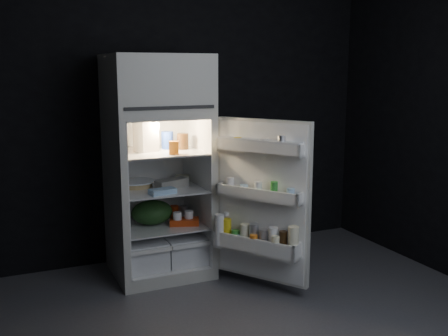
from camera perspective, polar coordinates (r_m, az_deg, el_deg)
name	(u,v)px	position (r m, az deg, el deg)	size (l,w,h in m)	color
wall_back	(158,106)	(4.61, -7.24, 6.69)	(4.00, 0.00, 2.70)	black
refrigerator	(157,159)	(4.26, -7.31, 1.01)	(0.76, 0.71, 1.78)	beige
fridge_door	(261,205)	(3.90, 4.00, -3.99)	(0.56, 0.70, 1.22)	beige
milk_jug	(146,136)	(4.18, -8.50, 3.44)	(0.15, 0.15, 0.24)	white
mayo_jar	(167,140)	(4.30, -6.19, 3.03)	(0.10, 0.10, 0.14)	#1E3DA7
jam_jar	(183,141)	(4.26, -4.52, 2.92)	(0.09, 0.09, 0.13)	#311E0D
amber_bottle	(121,137)	(4.24, -11.16, 3.32)	(0.09, 0.09, 0.22)	orange
small_carton	(174,148)	(4.02, -5.49, 2.21)	(0.07, 0.06, 0.10)	orange
egg_carton	(172,184)	(4.23, -5.71, -1.70)	(0.27, 0.10, 0.07)	gray
pie	(136,184)	(4.31, -9.58, -1.76)	(0.27, 0.27, 0.04)	tan
flat_package	(163,191)	(4.04, -6.70, -2.54)	(0.20, 0.10, 0.04)	#8DB5DA
wrapped_pkg	(182,178)	(4.48, -4.58, -1.11)	(0.12, 0.10, 0.05)	beige
produce_bag	(152,212)	(4.30, -7.83, -4.80)	(0.34, 0.28, 0.20)	#193815
yogurt_tray	(184,222)	(4.27, -4.34, -5.84)	(0.23, 0.13, 0.05)	#B5350F
small_can_red	(174,211)	(4.52, -5.43, -4.67)	(0.07, 0.07, 0.09)	#B5350F
small_can_silver	(183,211)	(4.51, -4.44, -4.68)	(0.07, 0.07, 0.09)	#BBBBC0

